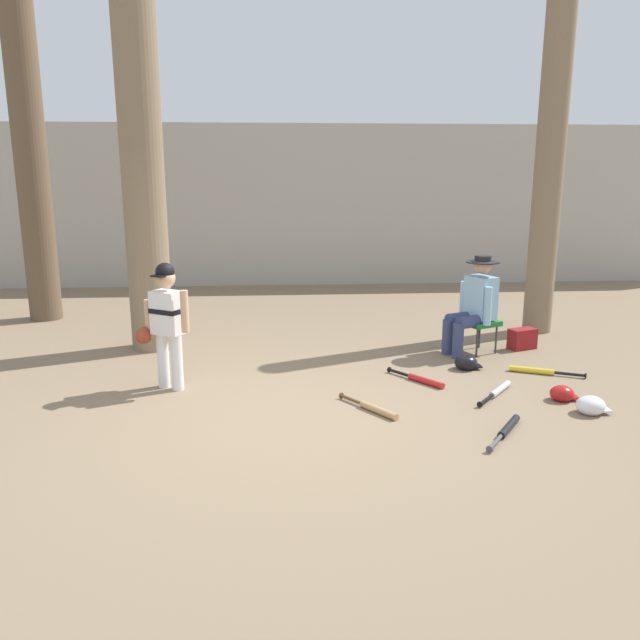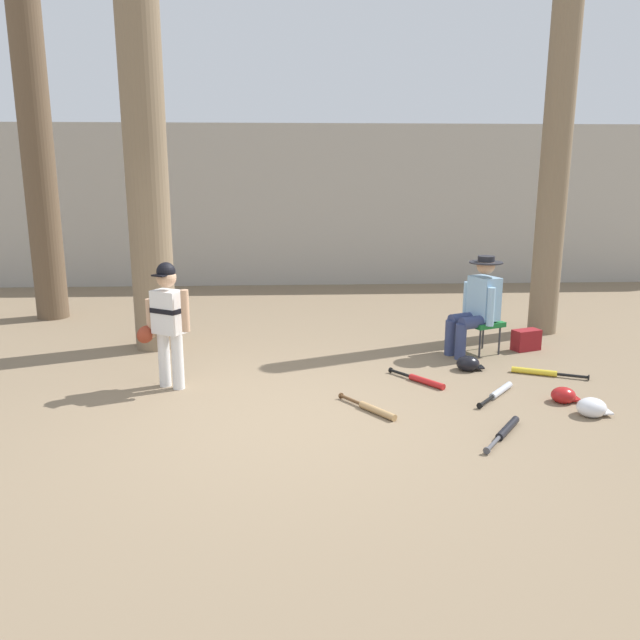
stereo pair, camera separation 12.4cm
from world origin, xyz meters
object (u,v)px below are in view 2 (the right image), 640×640
tree_behind_spectator (553,186)px  batting_helmet_red (564,395)px  bat_aluminum_silver (499,392)px  bat_yellow_trainer (540,372)px  bat_red_barrel (422,380)px  bat_black_composite (505,430)px  seated_spectator (477,303)px  batting_helmet_white (592,408)px  handbag_beside_stool (526,340)px  tree_far_left (39,166)px  tree_near_player (145,146)px  bat_wood_tan (373,409)px  folding_stool (482,324)px  young_ballplayer (167,317)px  batting_helmet_black (468,364)px

tree_behind_spectator → batting_helmet_red: size_ratio=16.18×
bat_aluminum_silver → bat_yellow_trainer: 0.90m
bat_red_barrel → bat_black_composite: bearing=-72.4°
seated_spectator → batting_helmet_white: size_ratio=3.82×
handbag_beside_stool → bat_yellow_trainer: bearing=-102.1°
batting_helmet_red → bat_aluminum_silver: bearing=158.4°
tree_far_left → bat_aluminum_silver: tree_far_left is taller
batting_helmet_white → tree_near_player: bearing=149.8°
bat_yellow_trainer → bat_wood_tan: bearing=-153.1°
folding_stool → bat_yellow_trainer: bearing=-66.9°
batting_helmet_white → batting_helmet_red: bearing=106.7°
young_ballplayer → bat_yellow_trainer: size_ratio=1.73×
bat_black_composite → batting_helmet_black: 1.79m
tree_behind_spectator → bat_wood_tan: size_ratio=6.91×
batting_helmet_red → tree_behind_spectator: bearing=72.1°
tree_near_player → batting_helmet_white: size_ratio=18.57×
seated_spectator → batting_helmet_white: (0.48, -2.05, -0.56)m
bat_yellow_trainer → batting_helmet_black: (-0.74, 0.22, 0.04)m
seated_spectator → batting_helmet_black: size_ratio=3.93×
folding_stool → batting_helmet_red: bearing=-80.7°
batting_helmet_white → bat_wood_tan: bearing=174.7°
folding_stool → tree_far_left: (-5.98, 2.28, 1.90)m
tree_behind_spectator → young_ballplayer: tree_behind_spectator is taller
seated_spectator → bat_red_barrel: seated_spectator is taller
folding_stool → bat_red_barrel: size_ratio=0.81×
bat_black_composite → tree_behind_spectator: bearing=63.8°
batting_helmet_black → batting_helmet_red: bearing=-58.8°
folding_stool → bat_aluminum_silver: size_ratio=0.83×
folding_stool → bat_wood_tan: 2.51m
seated_spectator → batting_helmet_red: bearing=-77.6°
bat_aluminum_silver → bat_wood_tan: same height
tree_near_player → seated_spectator: tree_near_player is taller
bat_wood_tan → batting_helmet_black: 1.75m
seated_spectator → bat_black_composite: 2.54m
bat_yellow_trainer → seated_spectator: bearing=118.9°
young_ballplayer → batting_helmet_black: size_ratio=4.27×
bat_aluminum_silver → batting_helmet_red: size_ratio=2.28×
folding_stool → batting_helmet_black: size_ratio=1.72×
batting_helmet_black → tree_far_left: bearing=152.2°
tree_behind_spectator → bat_red_barrel: 3.58m
batting_helmet_black → batting_helmet_white: (0.74, -1.41, 0.00)m
batting_helmet_red → batting_helmet_black: 1.23m
batting_helmet_black → young_ballplayer: bearing=-172.7°
tree_behind_spectator → batting_helmet_red: bearing=-107.9°
tree_far_left → batting_helmet_red: bearing=-32.7°
tree_behind_spectator → handbag_beside_stool: (-0.56, -0.90, -1.86)m
tree_far_left → batting_helmet_black: 6.72m
tree_behind_spectator → handbag_beside_stool: tree_behind_spectator is taller
tree_behind_spectator → tree_near_player: bearing=-174.5°
tree_near_player → tree_behind_spectator: (5.22, 0.51, -0.49)m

